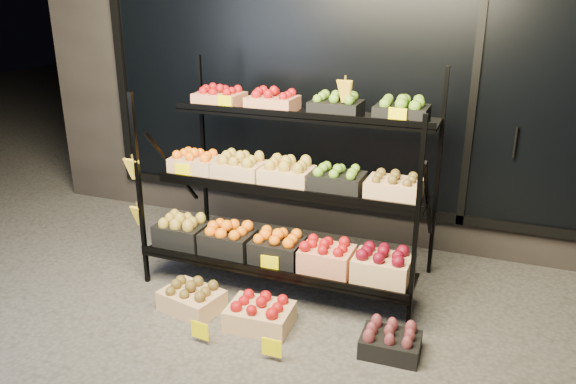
% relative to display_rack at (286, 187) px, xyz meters
% --- Properties ---
extents(ground, '(24.00, 24.00, 0.00)m').
position_rel_display_rack_xyz_m(ground, '(0.01, -0.60, -0.79)').
color(ground, '#514F4C').
rests_on(ground, ground).
extents(building, '(6.00, 2.08, 3.50)m').
position_rel_display_rack_xyz_m(building, '(0.01, 1.99, 0.96)').
color(building, '#2D2826').
rests_on(building, ground).
extents(display_rack, '(2.18, 1.02, 1.68)m').
position_rel_display_rack_xyz_m(display_rack, '(0.00, 0.00, 0.00)').
color(display_rack, black).
rests_on(display_rack, ground).
extents(tag_floor_a, '(0.13, 0.01, 0.12)m').
position_rel_display_rack_xyz_m(tag_floor_a, '(-0.20, -1.00, -0.73)').
color(tag_floor_a, '#FFEC00').
rests_on(tag_floor_a, ground).
extents(tag_floor_b, '(0.13, 0.01, 0.12)m').
position_rel_display_rack_xyz_m(tag_floor_b, '(0.30, -1.00, -0.73)').
color(tag_floor_b, '#FFEC00').
rests_on(tag_floor_b, ground).
extents(floor_crate_left, '(0.48, 0.39, 0.21)m').
position_rel_display_rack_xyz_m(floor_crate_left, '(-0.47, -0.65, -0.69)').
color(floor_crate_left, '#DEB280').
rests_on(floor_crate_left, ground).
extents(floor_crate_midright, '(0.45, 0.34, 0.21)m').
position_rel_display_rack_xyz_m(floor_crate_midright, '(0.07, -0.67, -0.69)').
color(floor_crate_midright, '#DEB280').
rests_on(floor_crate_midright, ground).
extents(floor_crate_right, '(0.38, 0.28, 0.19)m').
position_rel_display_rack_xyz_m(floor_crate_right, '(0.97, -0.65, -0.70)').
color(floor_crate_right, black).
rests_on(floor_crate_right, ground).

